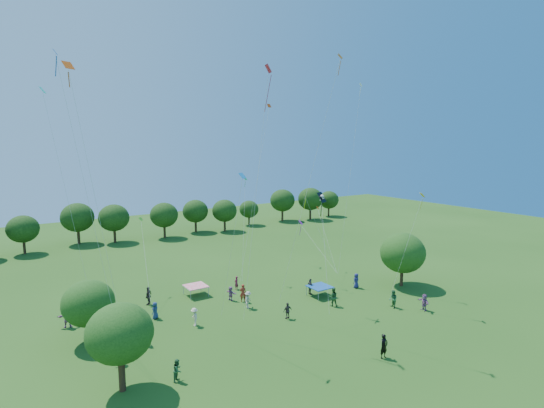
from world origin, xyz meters
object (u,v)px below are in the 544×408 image
at_px(tent_blue, 320,287).
at_px(red_high_kite, 264,113).
at_px(near_tree_west, 120,333).
at_px(near_tree_east, 403,253).
at_px(near_tree_north, 88,303).
at_px(tent_red_stripe, 196,286).
at_px(man_in_black, 384,346).
at_px(pirate_kite, 322,199).

relative_size(tent_blue, red_high_kite, 0.10).
distance_m(near_tree_west, near_tree_east, 32.09).
bearing_deg(tent_blue, near_tree_east, -14.27).
height_order(near_tree_north, tent_red_stripe, near_tree_north).
bearing_deg(near_tree_north, tent_blue, -5.59).
xyz_separation_m(near_tree_west, near_tree_east, (31.87, 3.80, -0.12)).
relative_size(tent_blue, man_in_black, 1.17).
height_order(near_tree_east, pirate_kite, pirate_kite).
xyz_separation_m(tent_red_stripe, pirate_kite, (8.97, -9.82, 9.76)).
xyz_separation_m(near_tree_west, near_tree_north, (-0.41, 8.51, -0.67)).
xyz_separation_m(near_tree_east, pirate_kite, (-11.85, 0.10, 6.96)).
height_order(tent_red_stripe, man_in_black, man_in_black).
distance_m(tent_blue, man_in_black, 13.51).
height_order(near_tree_west, red_high_kite, red_high_kite).
height_order(man_in_black, pirate_kite, pirate_kite).
distance_m(near_tree_north, red_high_kite, 21.00).
xyz_separation_m(near_tree_north, near_tree_east, (32.28, -4.71, 0.55)).
bearing_deg(near_tree_east, near_tree_west, -173.20).
height_order(near_tree_north, tent_blue, near_tree_north).
relative_size(near_tree_north, near_tree_east, 0.85).
xyz_separation_m(near_tree_west, pirate_kite, (20.02, 3.90, 6.84)).
relative_size(man_in_black, red_high_kite, 0.09).
relative_size(near_tree_north, tent_blue, 2.35).
height_order(tent_red_stripe, red_high_kite, red_high_kite).
bearing_deg(tent_blue, tent_red_stripe, 145.85).
bearing_deg(near_tree_east, man_in_black, -144.29).
bearing_deg(near_tree_west, red_high_kite, 13.16).
bearing_deg(tent_red_stripe, red_high_kite, -79.77).
xyz_separation_m(tent_blue, man_in_black, (-4.35, -12.79, -0.09)).
bearing_deg(red_high_kite, tent_red_stripe, 100.23).
bearing_deg(near_tree_west, near_tree_east, 6.80).
bearing_deg(red_high_kite, near_tree_east, 2.32).
bearing_deg(red_high_kite, man_in_black, -64.10).
distance_m(near_tree_north, tent_red_stripe, 12.78).
xyz_separation_m(near_tree_east, red_high_kite, (-18.90, -0.77, 14.69)).
bearing_deg(red_high_kite, near_tree_north, 157.73).
bearing_deg(man_in_black, near_tree_north, 138.70).
bearing_deg(pirate_kite, near_tree_east, -0.47).
bearing_deg(pirate_kite, tent_red_stripe, 132.42).
bearing_deg(man_in_black, near_tree_east, 34.18).
height_order(near_tree_north, near_tree_east, near_tree_east).
bearing_deg(near_tree_north, pirate_kite, -12.73).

